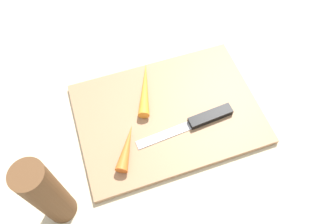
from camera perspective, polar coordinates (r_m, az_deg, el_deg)
The scene contains 6 objects.
ground_plane at distance 0.66m, azimuth 0.00°, elevation -0.53°, with size 1.40×1.40×0.00m, color #C6B793.
cutting_board at distance 0.66m, azimuth 0.00°, elevation -0.27°, with size 0.36×0.26×0.01m, color #99704C.
knife at distance 0.64m, azimuth 6.37°, elevation -1.16°, with size 0.20×0.04×0.01m.
carrot_short at distance 0.61m, azimuth -7.24°, elevation -6.15°, with size 0.02×0.02×0.09m, color orange.
carrot_long at distance 0.67m, azimuth -4.08°, elevation 4.16°, with size 0.02×0.02×0.13m, color orange.
pepper_grinder at distance 0.54m, azimuth -20.37°, elevation -13.35°, with size 0.05×0.05×0.18m, color brown.
Camera 1 is at (0.11, 0.32, 0.57)m, focal length 34.83 mm.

